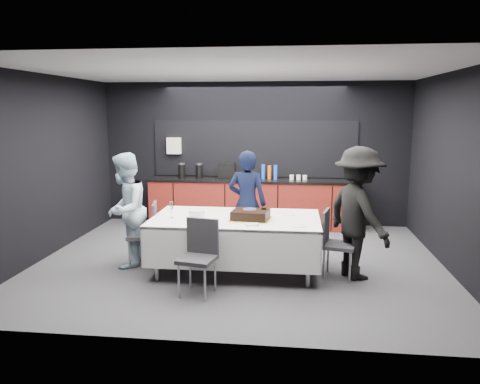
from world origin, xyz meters
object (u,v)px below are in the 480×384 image
object	(u,v)px
party_table	(236,227)
cake_assembly	(251,215)
person_left	(125,210)
chair_left	(147,229)
person_right	(358,213)
plate_stack	(197,213)
person_center	(247,204)
chair_near	(199,251)
champagne_flute	(171,207)
chair_right	(333,239)

from	to	relation	value
party_table	cake_assembly	world-z (taller)	cake_assembly
party_table	person_left	bearing A→B (deg)	177.63
cake_assembly	chair_left	distance (m)	1.58
person_left	person_right	world-z (taller)	person_right
cake_assembly	plate_stack	bearing A→B (deg)	175.09
person_center	person_right	size ratio (longest dim) A/B	0.93
chair_near	plate_stack	bearing A→B (deg)	103.82
cake_assembly	champagne_flute	size ratio (longest dim) A/B	2.54
chair_right	person_center	world-z (taller)	person_center
cake_assembly	chair_left	xyz separation A→B (m)	(-1.54, 0.23, -0.31)
chair_left	person_right	distance (m)	3.00
person_right	person_center	bearing A→B (deg)	33.24
party_table	chair_left	bearing A→B (deg)	175.12
plate_stack	chair_right	xyz separation A→B (m)	(1.89, -0.03, -0.30)
person_center	chair_left	bearing A→B (deg)	32.64
chair_right	plate_stack	bearing A→B (deg)	179.10
cake_assembly	chair_left	size ratio (longest dim) A/B	0.62
party_table	chair_near	distance (m)	0.91
plate_stack	person_center	bearing A→B (deg)	52.16
champagne_flute	chair_right	size ratio (longest dim) A/B	0.24
party_table	plate_stack	bearing A→B (deg)	-174.74
plate_stack	person_center	world-z (taller)	person_center
chair_right	person_left	size ratio (longest dim) A/B	0.56
chair_right	person_left	xyz separation A→B (m)	(-2.97, 0.15, 0.29)
party_table	chair_near	world-z (taller)	chair_near
plate_stack	chair_right	world-z (taller)	chair_right
champagne_flute	cake_assembly	bearing A→B (deg)	1.00
person_center	chair_right	bearing A→B (deg)	154.62
person_left	person_center	bearing A→B (deg)	112.48
champagne_flute	plate_stack	bearing A→B (deg)	14.01
chair_right	person_right	size ratio (longest dim) A/B	0.52
plate_stack	chair_left	size ratio (longest dim) A/B	0.23
cake_assembly	chair_near	xyz separation A→B (m)	(-0.57, -0.72, -0.31)
chair_left	person_center	bearing A→B (deg)	24.60
person_left	person_right	size ratio (longest dim) A/B	0.93
cake_assembly	person_center	bearing A→B (deg)	98.98
cake_assembly	party_table	bearing A→B (deg)	152.25
champagne_flute	person_left	xyz separation A→B (m)	(-0.74, 0.20, -0.11)
plate_stack	chair_left	xyz separation A→B (m)	(-0.78, 0.16, -0.30)
plate_stack	person_left	size ratio (longest dim) A/B	0.13
party_table	chair_left	xyz separation A→B (m)	(-1.32, 0.11, -0.11)
plate_stack	person_right	size ratio (longest dim) A/B	0.12
person_right	party_table	bearing A→B (deg)	58.46
chair_left	person_center	size ratio (longest dim) A/B	0.56
cake_assembly	plate_stack	xyz separation A→B (m)	(-0.76, 0.07, -0.02)
plate_stack	person_right	xyz separation A→B (m)	(2.20, -0.01, 0.06)
person_left	champagne_flute	bearing A→B (deg)	75.35
chair_right	chair_near	distance (m)	1.85
party_table	plate_stack	distance (m)	0.58
cake_assembly	person_right	distance (m)	1.44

